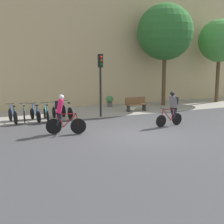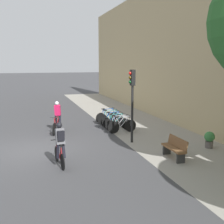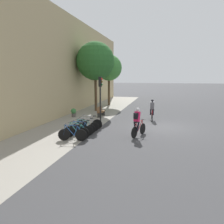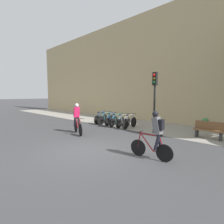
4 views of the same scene
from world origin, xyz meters
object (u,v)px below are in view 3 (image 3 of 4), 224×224
at_px(cyclist_pink, 137,122).
at_px(cyclist_grey, 152,109).
at_px(parked_bike_5, 90,123).
at_px(potted_plant, 74,112).
at_px(parked_bike_1, 76,132).
at_px(traffic_light_pole, 100,91).
at_px(parked_bike_4, 87,125).
at_px(bench, 101,111).
at_px(parked_bike_2, 80,129).
at_px(parked_bike_0, 72,134).
at_px(parked_bike_3, 84,127).

bearing_deg(cyclist_pink, cyclist_grey, -5.51).
distance_m(parked_bike_5, potted_plant, 4.92).
bearing_deg(parked_bike_1, traffic_light_pole, -2.56).
relative_size(parked_bike_4, traffic_light_pole, 0.46).
distance_m(cyclist_grey, parked_bike_1, 7.81).
bearing_deg(cyclist_pink, bench, 34.57).
distance_m(cyclist_grey, parked_bike_5, 5.93).
relative_size(cyclist_pink, parked_bike_5, 1.02).
distance_m(parked_bike_2, parked_bike_5, 1.76).
xyz_separation_m(bench, potted_plant, (-0.84, 2.31, -0.02)).
relative_size(parked_bike_0, parked_bike_3, 1.03).
height_order(cyclist_grey, parked_bike_0, cyclist_grey).
distance_m(cyclist_pink, parked_bike_5, 3.73).
bearing_deg(parked_bike_2, bench, 5.55).
relative_size(parked_bike_2, parked_bike_4, 0.98).
bearing_deg(traffic_light_pole, potted_plant, 58.21).
bearing_deg(cyclist_pink, parked_bike_0, 116.37).
bearing_deg(potted_plant, parked_bike_1, -154.91).
height_order(parked_bike_3, traffic_light_pole, traffic_light_pole).
xyz_separation_m(cyclist_grey, parked_bike_4, (-4.91, 4.02, -0.56)).
xyz_separation_m(parked_bike_0, bench, (7.71, 0.63, 0.05)).
height_order(parked_bike_5, bench, parked_bike_5).
xyz_separation_m(parked_bike_1, bench, (7.13, 0.63, 0.06)).
bearing_deg(parked_bike_2, parked_bike_5, 0.02).
bearing_deg(cyclist_grey, parked_bike_3, 143.83).
height_order(parked_bike_3, potted_plant, parked_bike_3).
bearing_deg(parked_bike_5, parked_bike_1, 179.99).
bearing_deg(cyclist_grey, traffic_light_pole, 121.33).
height_order(cyclist_pink, traffic_light_pole, traffic_light_pole).
height_order(cyclist_grey, parked_bike_2, cyclist_grey).
height_order(parked_bike_3, parked_bike_5, parked_bike_5).
bearing_deg(parked_bike_3, parked_bike_2, 179.94).
distance_m(parked_bike_1, parked_bike_2, 0.59).
xyz_separation_m(parked_bike_3, potted_plant, (5.11, 2.94, 0.06)).
bearing_deg(parked_bike_5, potted_plant, 36.77).
xyz_separation_m(parked_bike_4, parked_bike_5, (0.59, 0.00, 0.03)).
bearing_deg(parked_bike_5, parked_bike_3, -179.94).
bearing_deg(cyclist_pink, parked_bike_2, 99.04).
bearing_deg(potted_plant, cyclist_grey, -86.83).
bearing_deg(parked_bike_4, potted_plant, 33.05).
bearing_deg(cyclist_pink, parked_bike_1, 108.16).
distance_m(cyclist_grey, parked_bike_4, 6.37).
height_order(cyclist_pink, parked_bike_3, cyclist_pink).
xyz_separation_m(cyclist_pink, cyclist_grey, (5.53, -0.53, 0.00)).
bearing_deg(bench, cyclist_grey, -95.58).
xyz_separation_m(parked_bike_2, parked_bike_3, (0.59, -0.00, -0.01)).
bearing_deg(parked_bike_5, cyclist_grey, -42.92).
relative_size(parked_bike_1, parked_bike_3, 1.03).
xyz_separation_m(cyclist_pink, traffic_light_pole, (3.20, 3.29, 1.56)).
height_order(cyclist_grey, bench, cyclist_grey).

